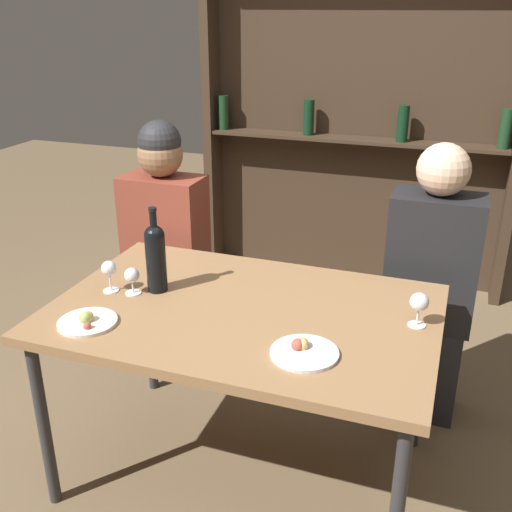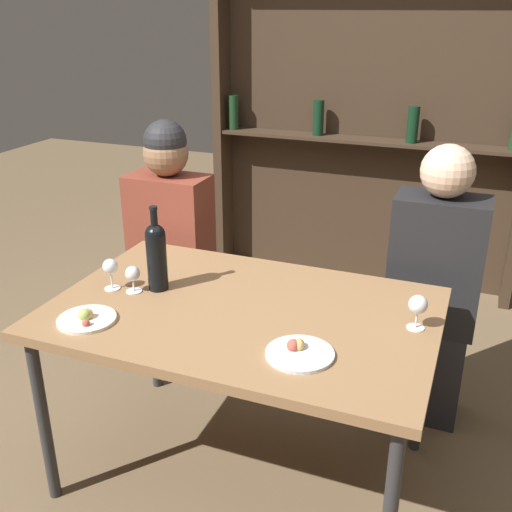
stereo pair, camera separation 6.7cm
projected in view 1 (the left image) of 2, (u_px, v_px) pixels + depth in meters
The scene contains 11 objects.
ground_plane at pixel (245, 470), 2.41m from camera, with size 10.00×10.00×0.00m, color brown.
dining_table at pixel (244, 323), 2.14m from camera, with size 1.36×0.89×0.73m.
wine_rack_wall at pixel (357, 112), 3.72m from camera, with size 1.98×0.21×2.22m.
wine_bottle at pixel (156, 255), 2.21m from camera, with size 0.08×0.08×0.33m.
wine_glass_0 at pixel (132, 277), 2.21m from camera, with size 0.06×0.06×0.10m.
wine_glass_1 at pixel (419, 303), 1.98m from camera, with size 0.06×0.06×0.12m.
wine_glass_2 at pixel (109, 270), 2.22m from camera, with size 0.06×0.06×0.12m.
food_plate_0 at pixel (87, 321), 2.02m from camera, with size 0.20×0.20×0.05m.
food_plate_1 at pixel (303, 351), 1.84m from camera, with size 0.21×0.21×0.04m.
seated_person_left at pixel (166, 251), 2.93m from camera, with size 0.39×0.22×1.25m.
seated_person_right at pixel (428, 293), 2.55m from camera, with size 0.37×0.22×1.24m.
Camera 1 is at (0.67, -1.76, 1.73)m, focal length 42.00 mm.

